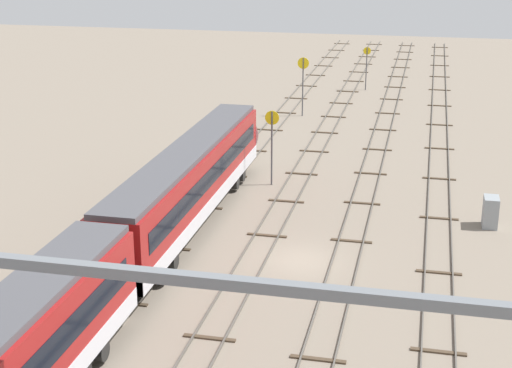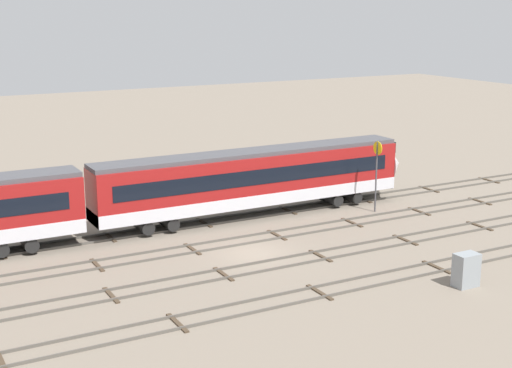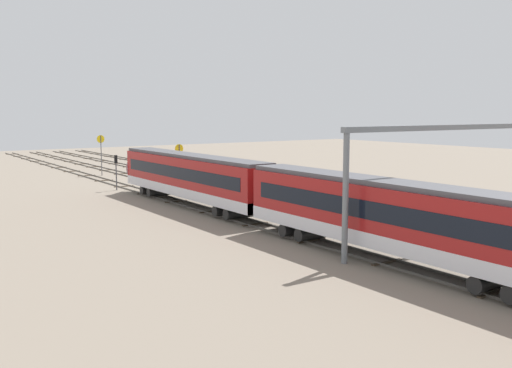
{
  "view_description": "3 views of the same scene",
  "coord_description": "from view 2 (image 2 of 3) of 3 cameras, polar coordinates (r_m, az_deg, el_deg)",
  "views": [
    {
      "loc": [
        -38.89,
        -6.3,
        17.49
      ],
      "look_at": [
        6.83,
        4.0,
        1.95
      ],
      "focal_mm": 54.59,
      "sensor_mm": 36.0,
      "label": 1
    },
    {
      "loc": [
        -20.76,
        -38.51,
        15.03
      ],
      "look_at": [
        1.85,
        3.15,
        3.61
      ],
      "focal_mm": 51.49,
      "sensor_mm": 36.0,
      "label": 2
    },
    {
      "loc": [
        -43.52,
        32.51,
        8.96
      ],
      "look_at": [
        2.78,
        0.68,
        1.74
      ],
      "focal_mm": 39.71,
      "sensor_mm": 36.0,
      "label": 3
    }
  ],
  "objects": [
    {
      "name": "ground_plane",
      "position": [
        46.26,
        -0.15,
        -5.41
      ],
      "size": [
        190.2,
        190.2,
        0.0
      ],
      "primitive_type": "plane",
      "color": "gray"
    },
    {
      "name": "track_near_foreground",
      "position": [
        40.21,
        4.97,
        -8.34
      ],
      "size": [
        174.2,
        2.4,
        0.16
      ],
      "color": "#59544C",
      "rests_on": "ground"
    },
    {
      "name": "track_second_near",
      "position": [
        44.18,
        1.39,
        -6.25
      ],
      "size": [
        174.2,
        2.4,
        0.16
      ],
      "color": "#59544C",
      "rests_on": "ground"
    },
    {
      "name": "track_middle",
      "position": [
        48.34,
        -1.56,
        -4.48
      ],
      "size": [
        174.2,
        2.4,
        0.16
      ],
      "color": "#59544C",
      "rests_on": "ground"
    },
    {
      "name": "track_with_train",
      "position": [
        52.64,
        -4.03,
        -3.0
      ],
      "size": [
        174.2,
        2.4,
        0.16
      ],
      "color": "#59544C",
      "rests_on": "ground"
    },
    {
      "name": "speed_sign_near_foreground",
      "position": [
        55.42,
        9.36,
        1.41
      ],
      "size": [
        0.14,
        0.99,
        5.38
      ],
      "color": "#4C4C51",
      "rests_on": "ground"
    },
    {
      "name": "signal_light_trackside_departure",
      "position": [
        63.06,
        10.62,
        2.0
      ],
      "size": [
        0.31,
        0.32,
        4.03
      ],
      "color": "#4C4C51",
      "rests_on": "ground"
    },
    {
      "name": "relay_cabinet",
      "position": [
        42.31,
        16.01,
        -6.44
      ],
      "size": [
        1.38,
        0.89,
        1.89
      ],
      "color": "gray",
      "rests_on": "ground"
    }
  ]
}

